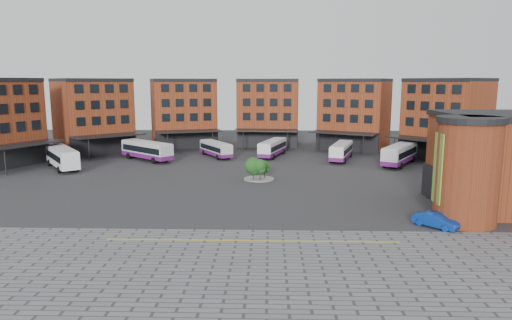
{
  "coord_description": "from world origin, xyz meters",
  "views": [
    {
      "loc": [
        3.51,
        -52.59,
        13.91
      ],
      "look_at": [
        1.79,
        5.19,
        4.0
      ],
      "focal_mm": 32.0,
      "sensor_mm": 36.0,
      "label": 1
    }
  ],
  "objects_px": {
    "bus_a": "(62,156)",
    "bus_e": "(341,151)",
    "blue_car": "(436,220)",
    "bus_b": "(147,150)",
    "tree_island": "(257,167)",
    "bus_f": "(400,154)",
    "bus_d": "(273,148)",
    "bus_c": "(216,149)"
  },
  "relations": [
    {
      "from": "bus_d",
      "to": "bus_e",
      "type": "distance_m",
      "value": 12.9
    },
    {
      "from": "bus_b",
      "to": "bus_d",
      "type": "height_order",
      "value": "bus_b"
    },
    {
      "from": "blue_car",
      "to": "bus_e",
      "type": "bearing_deg",
      "value": 48.4
    },
    {
      "from": "bus_f",
      "to": "bus_c",
      "type": "bearing_deg",
      "value": -161.58
    },
    {
      "from": "bus_f",
      "to": "blue_car",
      "type": "relative_size",
      "value": 2.72
    },
    {
      "from": "bus_a",
      "to": "blue_car",
      "type": "bearing_deg",
      "value": -66.44
    },
    {
      "from": "bus_b",
      "to": "bus_c",
      "type": "bearing_deg",
      "value": -31.05
    },
    {
      "from": "bus_c",
      "to": "bus_f",
      "type": "xyz_separation_m",
      "value": [
        32.18,
        -7.36,
        0.31
      ]
    },
    {
      "from": "bus_e",
      "to": "bus_a",
      "type": "bearing_deg",
      "value": -150.37
    },
    {
      "from": "tree_island",
      "to": "bus_e",
      "type": "height_order",
      "value": "tree_island"
    },
    {
      "from": "bus_d",
      "to": "bus_f",
      "type": "bearing_deg",
      "value": -3.75
    },
    {
      "from": "bus_f",
      "to": "tree_island",
      "type": "bearing_deg",
      "value": -120.19
    },
    {
      "from": "bus_c",
      "to": "bus_a",
      "type": "bearing_deg",
      "value": 176.81
    },
    {
      "from": "bus_a",
      "to": "bus_b",
      "type": "xyz_separation_m",
      "value": [
        11.62,
        8.27,
        -0.18
      ]
    },
    {
      "from": "bus_b",
      "to": "bus_d",
      "type": "relative_size",
      "value": 0.98
    },
    {
      "from": "bus_f",
      "to": "bus_a",
      "type": "bearing_deg",
      "value": -143.56
    },
    {
      "from": "bus_b",
      "to": "bus_f",
      "type": "xyz_separation_m",
      "value": [
        44.13,
        -3.26,
        0.02
      ]
    },
    {
      "from": "bus_d",
      "to": "blue_car",
      "type": "bearing_deg",
      "value": -52.67
    },
    {
      "from": "bus_d",
      "to": "bus_f",
      "type": "distance_m",
      "value": 23.02
    },
    {
      "from": "tree_island",
      "to": "bus_f",
      "type": "bearing_deg",
      "value": 28.51
    },
    {
      "from": "tree_island",
      "to": "bus_f",
      "type": "distance_m",
      "value": 27.12
    },
    {
      "from": "blue_car",
      "to": "tree_island",
      "type": "bearing_deg",
      "value": 83.94
    },
    {
      "from": "bus_d",
      "to": "bus_f",
      "type": "xyz_separation_m",
      "value": [
        21.51,
        -8.22,
        0.19
      ]
    },
    {
      "from": "tree_island",
      "to": "bus_d",
      "type": "xyz_separation_m",
      "value": [
        2.33,
        21.16,
        -0.17
      ]
    },
    {
      "from": "blue_car",
      "to": "bus_a",
      "type": "bearing_deg",
      "value": 103.44
    },
    {
      "from": "bus_c",
      "to": "bus_d",
      "type": "relative_size",
      "value": 0.88
    },
    {
      "from": "bus_c",
      "to": "blue_car",
      "type": "relative_size",
      "value": 2.27
    },
    {
      "from": "bus_a",
      "to": "bus_d",
      "type": "bearing_deg",
      "value": -15.07
    },
    {
      "from": "bus_a",
      "to": "bus_e",
      "type": "bearing_deg",
      "value": -24.67
    },
    {
      "from": "bus_e",
      "to": "blue_car",
      "type": "distance_m",
      "value": 38.66
    },
    {
      "from": "bus_e",
      "to": "blue_car",
      "type": "relative_size",
      "value": 2.57
    },
    {
      "from": "bus_a",
      "to": "bus_b",
      "type": "bearing_deg",
      "value": -0.76
    },
    {
      "from": "bus_f",
      "to": "bus_b",
      "type": "bearing_deg",
      "value": -152.92
    },
    {
      "from": "bus_b",
      "to": "bus_f",
      "type": "relative_size",
      "value": 0.93
    },
    {
      "from": "bus_b",
      "to": "bus_d",
      "type": "distance_m",
      "value": 23.16
    },
    {
      "from": "bus_a",
      "to": "bus_f",
      "type": "relative_size",
      "value": 0.96
    },
    {
      "from": "bus_d",
      "to": "blue_car",
      "type": "relative_size",
      "value": 2.57
    },
    {
      "from": "blue_car",
      "to": "bus_b",
      "type": "bearing_deg",
      "value": 89.34
    },
    {
      "from": "bus_d",
      "to": "bus_a",
      "type": "bearing_deg",
      "value": -141.72
    },
    {
      "from": "tree_island",
      "to": "bus_e",
      "type": "relative_size",
      "value": 0.4
    },
    {
      "from": "tree_island",
      "to": "blue_car",
      "type": "relative_size",
      "value": 1.01
    },
    {
      "from": "bus_d",
      "to": "bus_f",
      "type": "relative_size",
      "value": 0.95
    }
  ]
}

